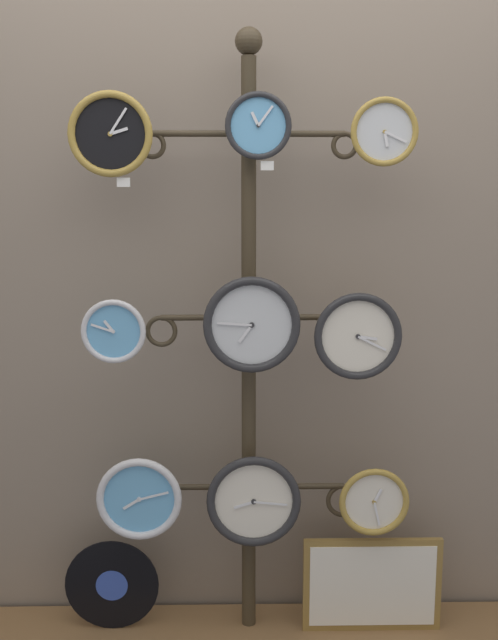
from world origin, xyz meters
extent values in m
cube|color=gray|center=(0.00, 0.57, 1.40)|extent=(4.40, 0.04, 2.80)
cylinder|color=#382D1E|center=(0.00, 0.41, 0.01)|extent=(0.41, 0.41, 0.02)
cylinder|color=#382D1E|center=(0.00, 0.41, 1.00)|extent=(0.05, 0.05, 1.95)
sphere|color=#382D1E|center=(0.00, 0.41, 2.01)|extent=(0.09, 0.09, 0.09)
cylinder|color=#382D1E|center=(-0.15, 0.41, 1.74)|extent=(0.30, 0.02, 0.02)
torus|color=#382D1E|center=(-0.30, 0.41, 1.70)|extent=(0.09, 0.02, 0.09)
cylinder|color=#382D1E|center=(0.15, 0.41, 1.74)|extent=(0.30, 0.02, 0.02)
torus|color=#382D1E|center=(0.30, 0.41, 1.70)|extent=(0.09, 0.02, 0.09)
cylinder|color=#382D1E|center=(-0.14, 0.41, 1.15)|extent=(0.29, 0.02, 0.02)
torus|color=#382D1E|center=(-0.29, 0.41, 1.11)|extent=(0.11, 0.02, 0.11)
cylinder|color=#382D1E|center=(0.14, 0.41, 1.15)|extent=(0.29, 0.02, 0.02)
torus|color=#382D1E|center=(0.29, 0.41, 1.11)|extent=(0.11, 0.02, 0.11)
cylinder|color=#382D1E|center=(-0.16, 0.41, 0.57)|extent=(0.33, 0.02, 0.02)
torus|color=#382D1E|center=(-0.33, 0.41, 0.51)|extent=(0.12, 0.02, 0.12)
cylinder|color=#382D1E|center=(0.16, 0.41, 0.57)|extent=(0.33, 0.02, 0.02)
torus|color=#382D1E|center=(0.33, 0.41, 0.51)|extent=(0.12, 0.02, 0.12)
cylinder|color=black|center=(-0.42, 0.33, 1.73)|extent=(0.23, 0.02, 0.23)
torus|color=#A58438|center=(-0.42, 0.31, 1.73)|extent=(0.26, 0.02, 0.26)
cylinder|color=#A58438|center=(-0.42, 0.31, 1.73)|extent=(0.01, 0.01, 0.01)
cube|color=silver|center=(-0.39, 0.31, 1.74)|extent=(0.06, 0.00, 0.02)
cube|color=silver|center=(-0.39, 0.31, 1.77)|extent=(0.06, 0.00, 0.08)
cylinder|color=#60A8DB|center=(0.03, 0.34, 1.76)|extent=(0.18, 0.02, 0.18)
torus|color=#262628|center=(0.03, 0.32, 1.76)|extent=(0.20, 0.02, 0.20)
cylinder|color=#262628|center=(0.03, 0.32, 1.76)|extent=(0.01, 0.01, 0.01)
cube|color=silver|center=(0.02, 0.32, 1.77)|extent=(0.03, 0.00, 0.04)
cube|color=silver|center=(0.05, 0.32, 1.78)|extent=(0.05, 0.00, 0.06)
cylinder|color=silver|center=(0.41, 0.33, 1.74)|extent=(0.19, 0.02, 0.19)
torus|color=#A58438|center=(0.41, 0.32, 1.74)|extent=(0.21, 0.02, 0.21)
cylinder|color=#A58438|center=(0.41, 0.32, 1.74)|extent=(0.01, 0.01, 0.01)
cube|color=silver|center=(0.41, 0.31, 1.72)|extent=(0.02, 0.00, 0.05)
cube|color=silver|center=(0.44, 0.31, 1.72)|extent=(0.07, 0.00, 0.04)
cylinder|color=#60A8DB|center=(-0.42, 0.31, 1.13)|extent=(0.18, 0.02, 0.18)
torus|color=silver|center=(-0.42, 0.29, 1.13)|extent=(0.20, 0.02, 0.20)
cylinder|color=silver|center=(-0.42, 0.29, 1.13)|extent=(0.01, 0.01, 0.01)
cube|color=silver|center=(-0.44, 0.29, 1.15)|extent=(0.03, 0.00, 0.04)
cube|color=silver|center=(-0.46, 0.29, 1.14)|extent=(0.07, 0.00, 0.03)
cylinder|color=silver|center=(0.01, 0.31, 1.15)|extent=(0.28, 0.02, 0.28)
torus|color=#262628|center=(0.01, 0.29, 1.15)|extent=(0.31, 0.03, 0.31)
cylinder|color=#262628|center=(0.01, 0.30, 1.15)|extent=(0.02, 0.01, 0.02)
cube|color=silver|center=(-0.01, 0.29, 1.12)|extent=(0.05, 0.00, 0.06)
cube|color=silver|center=(-0.05, 0.29, 1.15)|extent=(0.11, 0.00, 0.01)
cylinder|color=silver|center=(0.35, 0.33, 1.11)|extent=(0.26, 0.02, 0.26)
torus|color=#262628|center=(0.35, 0.31, 1.11)|extent=(0.28, 0.03, 0.28)
cylinder|color=#262628|center=(0.35, 0.32, 1.11)|extent=(0.02, 0.01, 0.02)
cube|color=silver|center=(0.38, 0.31, 1.10)|extent=(0.06, 0.00, 0.02)
cube|color=silver|center=(0.39, 0.31, 1.08)|extent=(0.09, 0.00, 0.05)
cylinder|color=#60A8DB|center=(-0.36, 0.31, 0.57)|extent=(0.25, 0.02, 0.25)
torus|color=silver|center=(-0.36, 0.30, 0.57)|extent=(0.28, 0.03, 0.28)
cylinder|color=silver|center=(-0.36, 0.30, 0.57)|extent=(0.02, 0.01, 0.02)
cube|color=silver|center=(-0.38, 0.30, 0.56)|extent=(0.06, 0.00, 0.04)
cube|color=silver|center=(-0.31, 0.29, 0.58)|extent=(0.10, 0.00, 0.03)
cylinder|color=silver|center=(0.02, 0.34, 0.55)|extent=(0.28, 0.02, 0.28)
torus|color=#262628|center=(0.02, 0.32, 0.55)|extent=(0.31, 0.03, 0.31)
cylinder|color=#262628|center=(0.02, 0.32, 0.55)|extent=(0.02, 0.01, 0.02)
cube|color=silver|center=(-0.02, 0.32, 0.54)|extent=(0.07, 0.00, 0.03)
cube|color=silver|center=(0.07, 0.32, 0.54)|extent=(0.11, 0.00, 0.02)
cylinder|color=silver|center=(0.41, 0.34, 0.55)|extent=(0.21, 0.02, 0.21)
torus|color=#A58438|center=(0.41, 0.32, 0.55)|extent=(0.23, 0.02, 0.23)
cylinder|color=#A58438|center=(0.41, 0.32, 0.55)|extent=(0.01, 0.01, 0.01)
cube|color=silver|center=(0.42, 0.32, 0.57)|extent=(0.03, 0.00, 0.05)
cube|color=silver|center=(0.42, 0.32, 0.51)|extent=(0.03, 0.00, 0.08)
cylinder|color=black|center=(-0.47, 0.39, 0.22)|extent=(0.32, 0.01, 0.32)
cylinder|color=#334FB2|center=(-0.47, 0.38, 0.22)|extent=(0.11, 0.00, 0.11)
cube|color=olive|center=(0.42, 0.36, 0.23)|extent=(0.48, 0.02, 0.33)
cube|color=white|center=(0.42, 0.35, 0.23)|extent=(0.43, 0.00, 0.29)
cube|color=white|center=(-0.38, 0.32, 1.59)|extent=(0.04, 0.00, 0.03)
cube|color=white|center=(0.06, 0.33, 1.64)|extent=(0.04, 0.00, 0.03)
camera|label=1|loc=(-0.04, -2.00, 1.56)|focal=42.00mm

